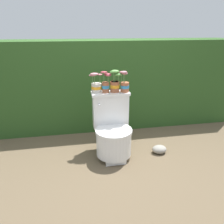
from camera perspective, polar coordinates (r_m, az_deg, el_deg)
The scene contains 8 objects.
ground_plane at distance 2.70m, azimuth 0.90°, elevation -11.33°, with size 12.00×12.00×0.00m, color brown.
hedge_backdrop at distance 3.36m, azimuth -2.33°, elevation 7.31°, with size 4.05×0.63×1.29m.
toilet at distance 2.57m, azimuth 0.14°, elevation -4.96°, with size 0.44×0.53×0.75m.
potted_plant_left at distance 2.53m, azimuth -4.14°, elevation 6.85°, with size 0.15×0.12×0.23m.
potted_plant_midleft at distance 2.52m, azimuth -1.62°, elevation 7.34°, with size 0.13×0.09×0.25m.
potted_plant_middle at distance 2.53m, azimuth 0.78°, elevation 7.50°, with size 0.14×0.12×0.26m.
potted_plant_midright at distance 2.54m, azimuth 3.30°, elevation 7.17°, with size 0.12×0.11×0.25m.
garden_stone at distance 2.79m, azimuth 12.25°, elevation -9.49°, with size 0.18×0.14×0.10m.
Camera 1 is at (-0.44, -2.23, 1.45)m, focal length 35.00 mm.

